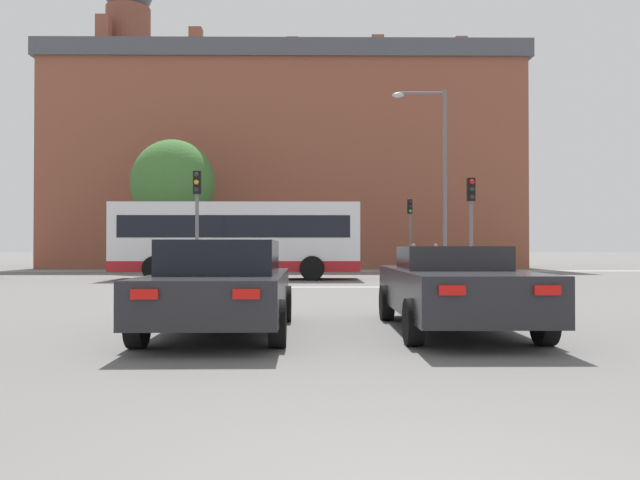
{
  "coord_description": "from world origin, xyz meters",
  "views": [
    {
      "loc": [
        -0.61,
        -2.89,
        1.31
      ],
      "look_at": [
        -0.38,
        21.01,
        1.62
      ],
      "focal_mm": 35.0,
      "sensor_mm": 36.0,
      "label": 1
    }
  ],
  "objects_px": {
    "car_saloon_left": "(222,285)",
    "car_roadster_right": "(454,287)",
    "bus_crossing_lead": "(237,239)",
    "traffic_light_near_left": "(197,208)",
    "traffic_light_far_right": "(410,223)",
    "street_lamp_junction": "(436,164)",
    "pedestrian_waiting": "(413,255)",
    "pedestrian_walking_east": "(436,255)",
    "traffic_light_near_right": "(471,213)",
    "traffic_light_far_left": "(244,226)"
  },
  "relations": [
    {
      "from": "traffic_light_far_right",
      "to": "pedestrian_waiting",
      "type": "height_order",
      "value": "traffic_light_far_right"
    },
    {
      "from": "traffic_light_near_right",
      "to": "pedestrian_walking_east",
      "type": "distance_m",
      "value": 14.8
    },
    {
      "from": "car_roadster_right",
      "to": "traffic_light_near_right",
      "type": "bearing_deg",
      "value": 74.23
    },
    {
      "from": "street_lamp_junction",
      "to": "pedestrian_walking_east",
      "type": "bearing_deg",
      "value": 79.1
    },
    {
      "from": "traffic_light_near_left",
      "to": "traffic_light_far_left",
      "type": "bearing_deg",
      "value": 89.45
    },
    {
      "from": "traffic_light_near_right",
      "to": "street_lamp_junction",
      "type": "bearing_deg",
      "value": 92.18
    },
    {
      "from": "car_saloon_left",
      "to": "traffic_light_far_left",
      "type": "distance_m",
      "value": 25.68
    },
    {
      "from": "street_lamp_junction",
      "to": "pedestrian_waiting",
      "type": "relative_size",
      "value": 5.08
    },
    {
      "from": "bus_crossing_lead",
      "to": "traffic_light_near_left",
      "type": "bearing_deg",
      "value": 169.51
    },
    {
      "from": "car_saloon_left",
      "to": "traffic_light_near_left",
      "type": "height_order",
      "value": "traffic_light_near_left"
    },
    {
      "from": "car_roadster_right",
      "to": "bus_crossing_lead",
      "type": "distance_m",
      "value": 17.33
    },
    {
      "from": "car_saloon_left",
      "to": "car_roadster_right",
      "type": "xyz_separation_m",
      "value": [
        3.63,
        0.21,
        -0.05
      ]
    },
    {
      "from": "traffic_light_far_right",
      "to": "traffic_light_near_left",
      "type": "xyz_separation_m",
      "value": [
        -9.4,
        -12.71,
        -0.01
      ]
    },
    {
      "from": "bus_crossing_lead",
      "to": "pedestrian_walking_east",
      "type": "xyz_separation_m",
      "value": [
        10.29,
        9.73,
        -0.79
      ]
    },
    {
      "from": "bus_crossing_lead",
      "to": "traffic_light_near_left",
      "type": "height_order",
      "value": "traffic_light_near_left"
    },
    {
      "from": "traffic_light_far_right",
      "to": "car_saloon_left",
      "type": "bearing_deg",
      "value": -105.2
    },
    {
      "from": "street_lamp_junction",
      "to": "pedestrian_waiting",
      "type": "height_order",
      "value": "street_lamp_junction"
    },
    {
      "from": "pedestrian_waiting",
      "to": "pedestrian_walking_east",
      "type": "height_order",
      "value": "pedestrian_waiting"
    },
    {
      "from": "bus_crossing_lead",
      "to": "pedestrian_waiting",
      "type": "bearing_deg",
      "value": -42.45
    },
    {
      "from": "traffic_light_near_left",
      "to": "traffic_light_near_right",
      "type": "bearing_deg",
      "value": -2.01
    },
    {
      "from": "traffic_light_far_right",
      "to": "pedestrian_walking_east",
      "type": "xyz_separation_m",
      "value": [
        1.73,
        1.58,
        -1.79
      ]
    },
    {
      "from": "bus_crossing_lead",
      "to": "car_roadster_right",
      "type": "bearing_deg",
      "value": -161.64
    },
    {
      "from": "car_saloon_left",
      "to": "pedestrian_waiting",
      "type": "xyz_separation_m",
      "value": [
        7.2,
        26.49,
        0.19
      ]
    },
    {
      "from": "traffic_light_far_right",
      "to": "pedestrian_waiting",
      "type": "relative_size",
      "value": 2.52
    },
    {
      "from": "traffic_light_far_right",
      "to": "traffic_light_near_right",
      "type": "height_order",
      "value": "traffic_light_far_right"
    },
    {
      "from": "car_roadster_right",
      "to": "pedestrian_walking_east",
      "type": "height_order",
      "value": "pedestrian_walking_east"
    },
    {
      "from": "traffic_light_near_right",
      "to": "traffic_light_far_left",
      "type": "bearing_deg",
      "value": 124.28
    },
    {
      "from": "bus_crossing_lead",
      "to": "pedestrian_waiting",
      "type": "xyz_separation_m",
      "value": [
        9.02,
        9.86,
        -0.79
      ]
    },
    {
      "from": "car_roadster_right",
      "to": "street_lamp_junction",
      "type": "bearing_deg",
      "value": 79.53
    },
    {
      "from": "bus_crossing_lead",
      "to": "traffic_light_far_right",
      "type": "height_order",
      "value": "traffic_light_far_right"
    },
    {
      "from": "car_roadster_right",
      "to": "traffic_light_near_left",
      "type": "xyz_separation_m",
      "value": [
        -6.3,
        11.86,
        2.01
      ]
    },
    {
      "from": "car_saloon_left",
      "to": "pedestrian_walking_east",
      "type": "xyz_separation_m",
      "value": [
        8.47,
        26.36,
        0.18
      ]
    },
    {
      "from": "traffic_light_far_right",
      "to": "car_roadster_right",
      "type": "bearing_deg",
      "value": -97.2
    },
    {
      "from": "bus_crossing_lead",
      "to": "traffic_light_far_left",
      "type": "height_order",
      "value": "traffic_light_far_left"
    },
    {
      "from": "traffic_light_near_right",
      "to": "pedestrian_waiting",
      "type": "height_order",
      "value": "traffic_light_near_right"
    },
    {
      "from": "car_roadster_right",
      "to": "traffic_light_near_right",
      "type": "distance_m",
      "value": 12.11
    },
    {
      "from": "traffic_light_far_left",
      "to": "car_roadster_right",
      "type": "bearing_deg",
      "value": -76.29
    },
    {
      "from": "street_lamp_junction",
      "to": "traffic_light_far_right",
      "type": "bearing_deg",
      "value": 89.32
    },
    {
      "from": "pedestrian_walking_east",
      "to": "car_roadster_right",
      "type": "bearing_deg",
      "value": 54.05
    },
    {
      "from": "traffic_light_far_left",
      "to": "traffic_light_near_left",
      "type": "bearing_deg",
      "value": -90.55
    },
    {
      "from": "traffic_light_near_left",
      "to": "traffic_light_far_left",
      "type": "height_order",
      "value": "traffic_light_near_left"
    },
    {
      "from": "car_saloon_left",
      "to": "bus_crossing_lead",
      "type": "bearing_deg",
      "value": 95.47
    },
    {
      "from": "car_roadster_right",
      "to": "traffic_light_far_right",
      "type": "relative_size",
      "value": 1.21
    },
    {
      "from": "traffic_light_near_right",
      "to": "car_saloon_left",
      "type": "bearing_deg",
      "value": -120.22
    },
    {
      "from": "traffic_light_near_right",
      "to": "street_lamp_junction",
      "type": "distance_m",
      "value": 5.66
    },
    {
      "from": "street_lamp_junction",
      "to": "bus_crossing_lead",
      "type": "bearing_deg",
      "value": -178.38
    },
    {
      "from": "traffic_light_far_right",
      "to": "street_lamp_junction",
      "type": "relative_size",
      "value": 0.5
    },
    {
      "from": "car_roadster_right",
      "to": "traffic_light_near_left",
      "type": "height_order",
      "value": "traffic_light_near_left"
    },
    {
      "from": "traffic_light_near_right",
      "to": "pedestrian_waiting",
      "type": "bearing_deg",
      "value": 88.61
    },
    {
      "from": "car_roadster_right",
      "to": "pedestrian_waiting",
      "type": "relative_size",
      "value": 3.03
    }
  ]
}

